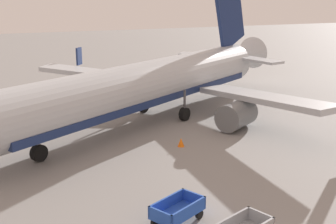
% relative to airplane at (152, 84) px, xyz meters
% --- Properties ---
extents(airplane, '(33.94, 28.34, 11.34)m').
position_rel_airplane_xyz_m(airplane, '(0.00, 0.00, 0.00)').
color(airplane, '#B2B7BC').
rests_on(airplane, ground).
extents(baggage_cart_fourth_in_row, '(3.50, 2.38, 1.07)m').
position_rel_airplane_xyz_m(baggage_cart_fourth_in_row, '(-4.91, -16.35, -2.45)').
color(baggage_cart_fourth_in_row, '#234CB2').
rests_on(baggage_cart_fourth_in_row, ground).
extents(traffic_cone_near_plane, '(0.47, 0.47, 0.61)m').
position_rel_airplane_xyz_m(traffic_cone_near_plane, '(-0.49, -6.87, -2.75)').
color(traffic_cone_near_plane, orange).
rests_on(traffic_cone_near_plane, ground).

